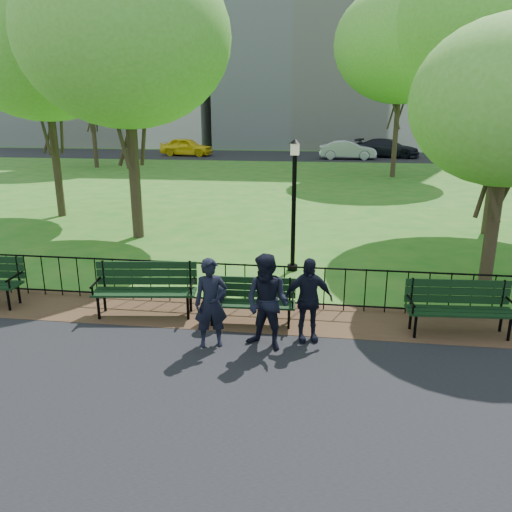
# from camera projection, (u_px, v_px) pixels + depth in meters

# --- Properties ---
(ground) EXTENTS (120.00, 120.00, 0.00)m
(ground) POSITION_uv_depth(u_px,v_px,m) (262.00, 353.00, 8.29)
(ground) COLOR #256B1C
(asphalt_path) EXTENTS (60.00, 9.20, 0.01)m
(asphalt_path) POSITION_uv_depth(u_px,v_px,m) (220.00, 509.00, 5.06)
(asphalt_path) COLOR black
(asphalt_path) RESTS_ON ground
(dirt_strip) EXTENTS (60.00, 1.60, 0.01)m
(dirt_strip) POSITION_uv_depth(u_px,v_px,m) (271.00, 316.00, 9.71)
(dirt_strip) COLOR #3E2619
(dirt_strip) RESTS_ON ground
(far_street) EXTENTS (70.00, 9.00, 0.01)m
(far_street) POSITION_uv_depth(u_px,v_px,m) (315.00, 156.00, 41.50)
(far_street) COLOR black
(far_street) RESTS_ON ground
(iron_fence) EXTENTS (24.06, 0.06, 1.00)m
(iron_fence) POSITION_uv_depth(u_px,v_px,m) (274.00, 284.00, 10.04)
(iron_fence) COLOR black
(iron_fence) RESTS_ON ground
(apartment_west) EXTENTS (22.00, 15.00, 26.00)m
(apartment_west) POSITION_uv_depth(u_px,v_px,m) (114.00, 18.00, 53.00)
(apartment_west) COLOR beige
(apartment_west) RESTS_ON ground
(park_bench_main) EXTENTS (1.67, 0.58, 0.94)m
(park_bench_main) POSITION_uv_depth(u_px,v_px,m) (237.00, 295.00, 9.26)
(park_bench_main) COLOR black
(park_bench_main) RESTS_ON ground
(park_bench_left_a) EXTENTS (2.03, 0.86, 1.12)m
(park_bench_left_a) POSITION_uv_depth(u_px,v_px,m) (145.00, 283.00, 9.69)
(park_bench_left_a) COLOR black
(park_bench_left_a) RESTS_ON ground
(park_bench_right_a) EXTENTS (1.88, 0.70, 1.05)m
(park_bench_right_a) POSITION_uv_depth(u_px,v_px,m) (459.00, 302.00, 8.86)
(park_bench_right_a) COLOR black
(park_bench_right_a) RESTS_ON ground
(lamppost) EXTENTS (0.29, 0.29, 3.22)m
(lamppost) POSITION_uv_depth(u_px,v_px,m) (294.00, 201.00, 12.00)
(lamppost) COLOR black
(lamppost) RESTS_ON ground
(tree_near_w) EXTENTS (6.04, 6.04, 8.41)m
(tree_near_w) POSITION_uv_depth(u_px,v_px,m) (125.00, 36.00, 14.03)
(tree_near_w) COLOR #2D2116
(tree_near_w) RESTS_ON ground
(tree_near_e) EXTENTS (4.15, 4.15, 5.78)m
(tree_near_e) POSITION_uv_depth(u_px,v_px,m) (510.00, 103.00, 10.46)
(tree_near_e) COLOR #2D2116
(tree_near_e) RESTS_ON ground
(tree_mid_w) EXTENTS (6.28, 6.28, 8.75)m
(tree_mid_w) POSITION_uv_depth(u_px,v_px,m) (43.00, 41.00, 17.03)
(tree_mid_w) COLOR #2D2116
(tree_mid_w) RESTS_ON ground
(tree_far_e) EXTENTS (7.46, 7.46, 10.40)m
(tree_far_e) POSITION_uv_depth(u_px,v_px,m) (403.00, 44.00, 27.12)
(tree_far_e) COLOR #2D2116
(tree_far_e) RESTS_ON ground
(tree_far_w) EXTENTS (6.40, 6.40, 8.93)m
(tree_far_w) POSITION_uv_depth(u_px,v_px,m) (88.00, 70.00, 32.03)
(tree_far_w) COLOR #2D2116
(tree_far_w) RESTS_ON ground
(person_left) EXTENTS (0.65, 0.52, 1.54)m
(person_left) POSITION_uv_depth(u_px,v_px,m) (211.00, 303.00, 8.33)
(person_left) COLOR black
(person_left) RESTS_ON asphalt_path
(person_mid) EXTENTS (0.89, 0.68, 1.64)m
(person_mid) POSITION_uv_depth(u_px,v_px,m) (267.00, 302.00, 8.23)
(person_mid) COLOR black
(person_mid) RESTS_ON asphalt_path
(person_right) EXTENTS (0.94, 0.56, 1.49)m
(person_right) POSITION_uv_depth(u_px,v_px,m) (308.00, 300.00, 8.54)
(person_right) COLOR black
(person_right) RESTS_ON asphalt_path
(taxi) EXTENTS (4.49, 2.20, 1.48)m
(taxi) POSITION_uv_depth(u_px,v_px,m) (187.00, 147.00, 41.53)
(taxi) COLOR yellow
(taxi) RESTS_ON far_street
(sedan_silver) EXTENTS (4.37, 1.53, 1.44)m
(sedan_silver) POSITION_uv_depth(u_px,v_px,m) (348.00, 150.00, 38.77)
(sedan_silver) COLOR #B9BBC1
(sedan_silver) RESTS_ON far_street
(sedan_dark) EXTENTS (5.45, 3.58, 1.47)m
(sedan_dark) POSITION_uv_depth(u_px,v_px,m) (387.00, 148.00, 40.31)
(sedan_dark) COLOR black
(sedan_dark) RESTS_ON far_street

